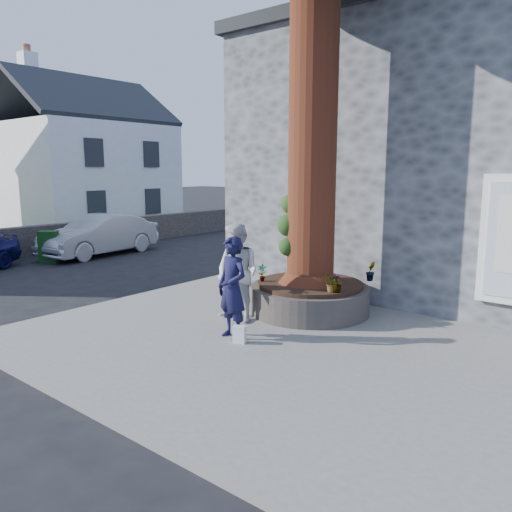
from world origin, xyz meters
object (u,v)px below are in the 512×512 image
Objects in this scene: car_silver at (100,235)px; planter at (310,297)px; woman at (238,273)px; a_board_sign at (49,247)px; man at (232,288)px.

planter is at bearing -16.14° from car_silver.
a_board_sign is at bearing 173.49° from woman.
woman reaches higher than car_silver.
a_board_sign is (-9.40, 1.98, -0.46)m from man.
man is at bearing -27.92° from car_silver.
car_silver is at bearing 162.27° from woman.
man reaches higher than planter.
woman is 1.80× the size of a_board_sign.
car_silver is (-9.59, 1.75, 0.27)m from planter.
a_board_sign is (-9.57, -0.10, 0.09)m from planter.
man is (-0.17, -2.08, 0.55)m from planter.
a_board_sign is at bearing -95.08° from car_silver.
man reaches higher than a_board_sign.
planter is 9.57m from a_board_sign.
woman reaches higher than a_board_sign.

